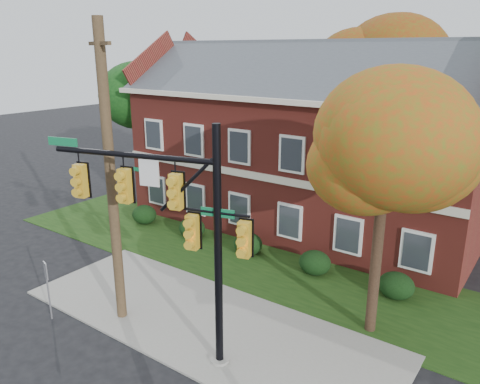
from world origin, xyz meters
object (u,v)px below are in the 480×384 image
Objects in this scene: hedge_far_right at (396,286)px; utility_pole at (111,179)px; hedge_right at (315,263)px; apartment_building at (305,134)px; tree_far_rear at (386,57)px; traffic_signal at (175,218)px; sign_post at (47,281)px; hedge_left at (192,228)px; tree_near_right at (393,141)px; hedge_far_left at (144,215)px; tree_left_rear at (157,94)px; hedge_center at (248,244)px.

hedge_far_right is 0.14× the size of utility_pole.
utility_pole is (-4.10, -7.14, 4.69)m from hedge_right.
apartment_building is 1.63× the size of tree_far_rear.
hedge_far_right is 0.19× the size of traffic_signal.
sign_post is at bearing -123.96° from utility_pole.
hedge_left is 12.68m from tree_near_right.
tree_near_right is 3.85× the size of sign_post.
tree_near_right is (3.72, -2.83, 6.14)m from hedge_right.
hedge_left is 0.19× the size of traffic_signal.
apartment_building reaches higher than hedge_far_right.
hedge_right is (3.50, -5.25, -4.46)m from apartment_building.
traffic_signal is 6.14m from sign_post.
apartment_building reaches higher than hedge_left.
hedge_far_left is (-7.00, -5.25, -4.46)m from apartment_building.
apartment_building is 2.19× the size of tree_near_right.
apartment_building is at bearing 131.77° from tree_near_right.
tree_left_rear reaches higher than traffic_signal.
sign_post is at bearing -100.18° from tree_far_rear.
hedge_center is 0.16× the size of tree_left_rear.
utility_pole is at bearing -67.88° from hedge_left.
sign_post is (-9.57, -8.70, 0.99)m from hedge_far_right.
tree_far_rear is 1.55× the size of traffic_signal.
tree_far_rear is at bearing 97.23° from sign_post.
hedge_left is (-3.50, -5.25, -4.46)m from apartment_building.
hedge_right is at bearing 0.00° from hedge_left.
hedge_far_right is at bearing 60.99° from utility_pole.
tree_far_rear is at bearing 78.18° from traffic_signal.
traffic_signal is at bearing -37.97° from hedge_far_left.
tree_left_rear is (-13.23, 4.14, 6.16)m from hedge_right.
hedge_far_right is at bearing 0.00° from hedge_left.
tree_left_rear is 14.40m from tree_far_rear.
hedge_far_left is 14.00m from hedge_far_right.
hedge_far_right is at bearing 0.00° from hedge_far_left.
utility_pole is at bearing -48.12° from hedge_far_left.
hedge_far_right is (7.00, 0.00, 0.00)m from hedge_center.
hedge_far_right is 16.51m from tree_far_rear.
hedge_center is 8.91m from traffic_signal.
tree_left_rear is at bearing 146.76° from utility_pole.
hedge_right is (7.00, 0.00, 0.00)m from hedge_left.
utility_pole reaches higher than apartment_building.
hedge_far_left is at bearing 180.00° from hedge_left.
tree_near_right is (0.22, -2.83, 6.14)m from hedge_far_right.
utility_pole is at bearing 158.56° from traffic_signal.
tree_left_rear reaches higher than sign_post.
hedge_far_left is 3.50m from hedge_left.
tree_near_right is at bearing 48.32° from sign_post.
apartment_building is at bearing 6.54° from tree_left_rear.
tree_left_rear is (-2.73, 4.14, 6.16)m from hedge_far_left.
tree_far_rear reaches higher than sign_post.
tree_near_right is at bearing -69.73° from tree_far_rear.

